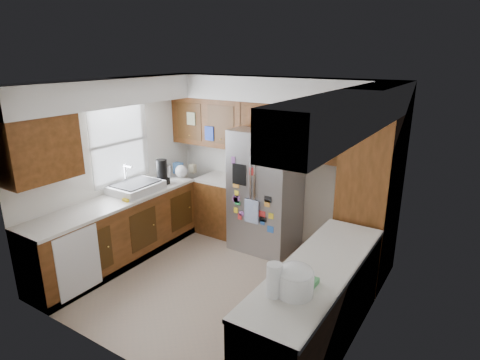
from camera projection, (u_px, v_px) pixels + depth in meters
name	position (u px, v px, depth m)	size (l,w,h in m)	color
floor	(219.00, 282.00, 5.16)	(3.60, 3.60, 0.00)	gray
room_shell	(227.00, 137.00, 4.95)	(3.64, 3.24, 2.52)	white
left_counter_run	(142.00, 227.00, 5.75)	(1.36, 3.20, 0.92)	#3F240C
right_counter_run	(316.00, 312.00, 3.88)	(0.63, 2.25, 0.92)	#3F240C
pantry	(369.00, 199.00, 4.98)	(0.60, 0.90, 2.15)	#3F240C
fridge	(266.00, 190.00, 5.85)	(0.90, 0.79, 1.80)	#9C9CA1
bridge_cabinet	(275.00, 115.00, 5.71)	(0.96, 0.34, 0.35)	#3F240C
fridge_top_items	(278.00, 92.00, 5.62)	(0.71, 0.31, 0.31)	#1A30C6
sink_assembly	(136.00, 187.00, 5.70)	(0.52, 0.73, 0.37)	silver
left_counter_clutter	(172.00, 171.00, 6.24)	(0.36, 0.95, 0.38)	black
rice_cooker	(295.00, 279.00, 3.25)	(0.32, 0.31, 0.27)	white
paper_towel	(274.00, 280.00, 3.23)	(0.13, 0.13, 0.29)	white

